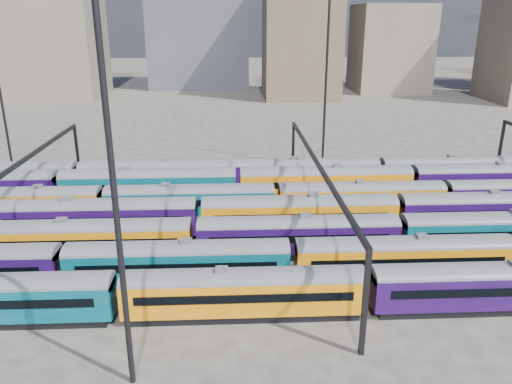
{
  "coord_description": "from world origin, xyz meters",
  "views": [
    {
      "loc": [
        1.51,
        -48.01,
        21.58
      ],
      "look_at": [
        4.06,
        5.19,
        3.0
      ],
      "focal_mm": 35.0,
      "sensor_mm": 36.0,
      "label": 1
    }
  ],
  "objects_px": {
    "rake_0": "(489,282)",
    "rake_1": "(404,254)",
    "rake_2": "(89,236)",
    "mast_2": "(112,168)"
  },
  "relations": [
    {
      "from": "rake_0",
      "to": "rake_1",
      "type": "bearing_deg",
      "value": 135.16
    },
    {
      "from": "rake_2",
      "to": "rake_1",
      "type": "bearing_deg",
      "value": -10.12
    },
    {
      "from": "rake_0",
      "to": "mast_2",
      "type": "distance_m",
      "value": 29.35
    },
    {
      "from": "rake_2",
      "to": "rake_0",
      "type": "bearing_deg",
      "value": -16.83
    },
    {
      "from": "rake_1",
      "to": "mast_2",
      "type": "height_order",
      "value": "mast_2"
    },
    {
      "from": "rake_1",
      "to": "mast_2",
      "type": "distance_m",
      "value": 26.8
    },
    {
      "from": "rake_1",
      "to": "rake_2",
      "type": "bearing_deg",
      "value": 169.88
    },
    {
      "from": "rake_0",
      "to": "rake_2",
      "type": "relative_size",
      "value": 0.97
    },
    {
      "from": "rake_0",
      "to": "rake_2",
      "type": "xyz_separation_m",
      "value": [
        -33.05,
        10.0,
        0.09
      ]
    },
    {
      "from": "rake_0",
      "to": "rake_2",
      "type": "distance_m",
      "value": 34.53
    }
  ]
}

